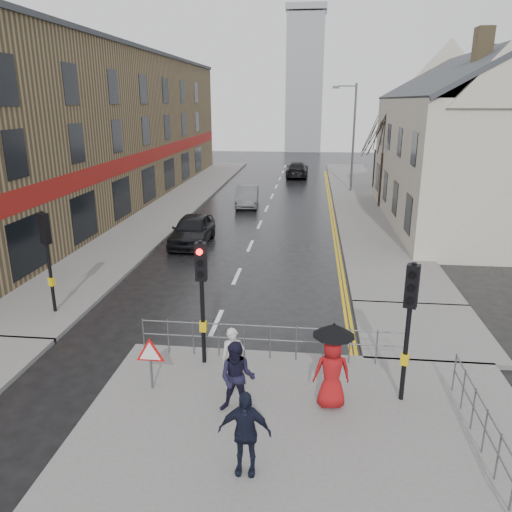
% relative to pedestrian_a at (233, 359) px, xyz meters
% --- Properties ---
extents(ground, '(120.00, 120.00, 0.00)m').
position_rel_pedestrian_a_xyz_m(ground, '(-1.18, 0.94, -0.92)').
color(ground, black).
rests_on(ground, ground).
extents(near_pavement, '(10.00, 9.00, 0.14)m').
position_rel_pedestrian_a_xyz_m(near_pavement, '(1.82, -2.56, -0.85)').
color(near_pavement, '#605E5B').
rests_on(near_pavement, ground).
extents(left_pavement, '(4.00, 44.00, 0.14)m').
position_rel_pedestrian_a_xyz_m(left_pavement, '(-7.68, 23.94, -0.85)').
color(left_pavement, '#605E5B').
rests_on(left_pavement, ground).
extents(right_pavement, '(4.00, 40.00, 0.14)m').
position_rel_pedestrian_a_xyz_m(right_pavement, '(5.32, 25.94, -0.85)').
color(right_pavement, '#605E5B').
rests_on(right_pavement, ground).
extents(pavement_bridge_right, '(4.00, 4.20, 0.14)m').
position_rel_pedestrian_a_xyz_m(pavement_bridge_right, '(5.32, 3.94, -0.85)').
color(pavement_bridge_right, '#605E5B').
rests_on(pavement_bridge_right, ground).
extents(building_left_terrace, '(8.00, 42.00, 10.00)m').
position_rel_pedestrian_a_xyz_m(building_left_terrace, '(-13.18, 22.94, 4.08)').
color(building_left_terrace, brown).
rests_on(building_left_terrace, ground).
extents(building_right_cream, '(9.00, 16.40, 10.10)m').
position_rel_pedestrian_a_xyz_m(building_right_cream, '(10.82, 18.94, 3.86)').
color(building_right_cream, '#B4AF9D').
rests_on(building_right_cream, ground).
extents(church_tower, '(5.00, 5.00, 18.00)m').
position_rel_pedestrian_a_xyz_m(church_tower, '(0.32, 62.94, 8.08)').
color(church_tower, gray).
rests_on(church_tower, ground).
extents(traffic_signal_near_left, '(0.28, 0.27, 3.40)m').
position_rel_pedestrian_a_xyz_m(traffic_signal_near_left, '(-0.98, 1.14, 1.54)').
color(traffic_signal_near_left, black).
rests_on(traffic_signal_near_left, near_pavement).
extents(traffic_signal_near_right, '(0.34, 0.33, 3.40)m').
position_rel_pedestrian_a_xyz_m(traffic_signal_near_right, '(4.02, -0.06, 1.54)').
color(traffic_signal_near_right, black).
rests_on(traffic_signal_near_right, near_pavement).
extents(traffic_signal_far_left, '(0.34, 0.33, 3.40)m').
position_rel_pedestrian_a_xyz_m(traffic_signal_far_left, '(-6.67, 3.94, 1.54)').
color(traffic_signal_far_left, black).
rests_on(traffic_signal_far_left, left_pavement).
extents(guard_railing_front, '(7.14, 0.04, 1.00)m').
position_rel_pedestrian_a_xyz_m(guard_railing_front, '(0.77, 1.54, -0.06)').
color(guard_railing_front, '#595B5E').
rests_on(guard_railing_front, near_pavement).
extents(guard_railing_side, '(0.04, 4.54, 1.00)m').
position_rel_pedestrian_a_xyz_m(guard_railing_side, '(5.32, -1.81, -0.08)').
color(guard_railing_side, '#595B5E').
rests_on(guard_railing_side, near_pavement).
extents(warning_sign, '(0.80, 0.07, 1.35)m').
position_rel_pedestrian_a_xyz_m(warning_sign, '(-1.98, -0.27, 0.12)').
color(warning_sign, '#595B5E').
rests_on(warning_sign, near_pavement).
extents(street_lamp, '(1.83, 0.25, 8.00)m').
position_rel_pedestrian_a_xyz_m(street_lamp, '(4.64, 28.94, 3.78)').
color(street_lamp, '#595B5E').
rests_on(street_lamp, right_pavement).
extents(tree_near, '(2.40, 2.40, 6.58)m').
position_rel_pedestrian_a_xyz_m(tree_near, '(6.32, 22.94, 4.22)').
color(tree_near, '#31231B').
rests_on(tree_near, right_pavement).
extents(tree_far, '(2.40, 2.40, 5.64)m').
position_rel_pedestrian_a_xyz_m(tree_far, '(6.82, 30.94, 3.50)').
color(tree_far, '#31231B').
rests_on(tree_far, right_pavement).
extents(pedestrian_a, '(0.64, 0.50, 1.56)m').
position_rel_pedestrian_a_xyz_m(pedestrian_a, '(0.00, 0.00, 0.00)').
color(pedestrian_a, beige).
rests_on(pedestrian_a, near_pavement).
extents(pedestrian_b, '(0.86, 0.68, 1.71)m').
position_rel_pedestrian_a_xyz_m(pedestrian_b, '(0.25, -0.98, 0.07)').
color(pedestrian_b, black).
rests_on(pedestrian_b, near_pavement).
extents(pedestrian_with_umbrella, '(0.96, 0.96, 2.06)m').
position_rel_pedestrian_a_xyz_m(pedestrian_with_umbrella, '(2.35, -0.51, 0.34)').
color(pedestrian_with_umbrella, maroon).
rests_on(pedestrian_with_umbrella, near_pavement).
extents(pedestrian_d, '(1.01, 0.42, 1.71)m').
position_rel_pedestrian_a_xyz_m(pedestrian_d, '(0.67, -2.85, 0.07)').
color(pedestrian_d, black).
rests_on(pedestrian_d, near_pavement).
extents(car_parked, '(1.78, 4.36, 1.48)m').
position_rel_pedestrian_a_xyz_m(car_parked, '(-4.09, 12.94, -0.18)').
color(car_parked, black).
rests_on(car_parked, ground).
extents(car_mid, '(1.73, 4.19, 1.35)m').
position_rel_pedestrian_a_xyz_m(car_mid, '(-2.57, 22.64, -0.25)').
color(car_mid, '#515457').
rests_on(car_mid, ground).
extents(car_far, '(2.04, 4.92, 1.42)m').
position_rel_pedestrian_a_xyz_m(car_far, '(0.37, 36.50, -0.21)').
color(car_far, black).
rests_on(car_far, ground).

